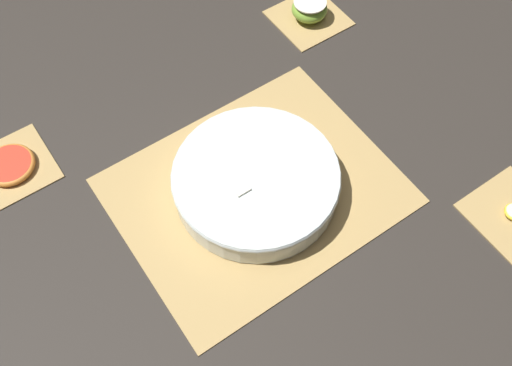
# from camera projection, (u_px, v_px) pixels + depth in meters

# --- Properties ---
(ground_plane) EXTENTS (6.00, 6.00, 0.00)m
(ground_plane) POSITION_uv_depth(u_px,v_px,m) (256.00, 191.00, 1.09)
(ground_plane) COLOR #2D2823
(bamboo_mat_center) EXTENTS (0.49, 0.39, 0.01)m
(bamboo_mat_center) POSITION_uv_depth(u_px,v_px,m) (256.00, 190.00, 1.09)
(bamboo_mat_center) COLOR tan
(bamboo_mat_center) RESTS_ON ground_plane
(coaster_mat_near_left) EXTENTS (0.15, 0.15, 0.01)m
(coaster_mat_near_left) POSITION_uv_depth(u_px,v_px,m) (309.00, 18.00, 1.32)
(coaster_mat_near_left) COLOR tan
(coaster_mat_near_left) RESTS_ON ground_plane
(coaster_mat_near_right) EXTENTS (0.15, 0.15, 0.01)m
(coaster_mat_near_right) POSITION_uv_depth(u_px,v_px,m) (11.00, 168.00, 1.11)
(coaster_mat_near_right) COLOR tan
(coaster_mat_near_right) RESTS_ON ground_plane
(fruit_salad_bowl) EXTENTS (0.30, 0.30, 0.06)m
(fruit_salad_bowl) POSITION_uv_depth(u_px,v_px,m) (256.00, 180.00, 1.06)
(fruit_salad_bowl) COLOR silver
(fruit_salad_bowl) RESTS_ON bamboo_mat_center
(apple_half) EXTENTS (0.08, 0.08, 0.04)m
(apple_half) POSITION_uv_depth(u_px,v_px,m) (309.00, 9.00, 1.30)
(apple_half) COLOR #7FAD38
(apple_half) RESTS_ON coaster_mat_near_left
(grapefruit_slice) EXTENTS (0.09, 0.09, 0.01)m
(grapefruit_slice) POSITION_uv_depth(u_px,v_px,m) (9.00, 165.00, 1.11)
(grapefruit_slice) COLOR red
(grapefruit_slice) RESTS_ON coaster_mat_near_right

